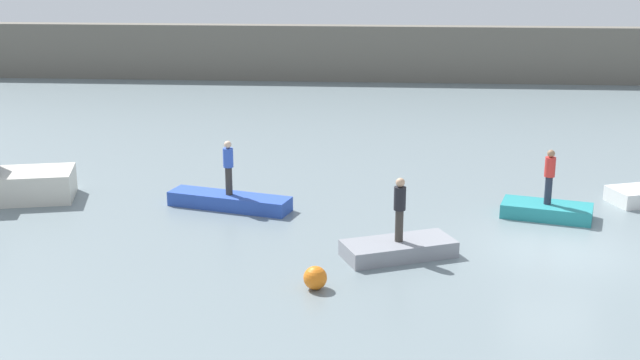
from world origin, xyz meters
The scene contains 9 objects.
ground_plane centered at (0.00, 0.00, 0.00)m, with size 120.00×120.00×0.00m, color slate.
embankment_wall centered at (0.00, 28.80, 1.67)m, with size 80.00×1.20×3.33m, color #666056.
rowboat_blue centered at (-9.62, 3.03, 0.23)m, with size 3.97×0.94×0.46m, color #2B4CAD.
rowboat_grey centered at (-4.33, -0.82, 0.22)m, with size 2.98×1.27×0.43m, color gray.
rowboat_teal centered at (0.26, 2.83, 0.22)m, with size 2.68×1.23×0.44m, color teal.
person_blue_shirt centered at (-9.62, 3.03, 1.43)m, with size 0.32×0.32×1.74m.
person_dark_shirt centered at (-4.33, -0.82, 1.42)m, with size 0.32×0.32×1.76m.
person_red_shirt centered at (0.26, 2.83, 1.38)m, with size 0.32×0.32×1.70m.
mooring_buoy centered at (-6.38, -3.19, 0.29)m, with size 0.58×0.58×0.58m, color orange.
Camera 1 is at (-4.86, -22.00, 8.14)m, focal length 46.95 mm.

